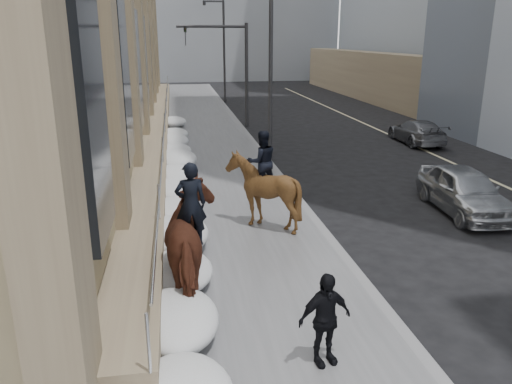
# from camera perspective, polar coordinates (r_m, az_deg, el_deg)

# --- Properties ---
(ground) EXTENTS (140.00, 140.00, 0.00)m
(ground) POSITION_cam_1_polar(r_m,az_deg,el_deg) (9.52, 0.17, -15.98)
(ground) COLOR black
(ground) RESTS_ON ground
(sidewalk) EXTENTS (5.00, 80.00, 0.12)m
(sidewalk) POSITION_cam_1_polar(r_m,az_deg,el_deg) (18.63, -4.87, 1.14)
(sidewalk) COLOR #545457
(sidewalk) RESTS_ON ground
(curb) EXTENTS (0.24, 80.00, 0.12)m
(curb) POSITION_cam_1_polar(r_m,az_deg,el_deg) (19.00, 3.03, 1.50)
(curb) COLOR slate
(curb) RESTS_ON ground
(lane_line) EXTENTS (0.15, 70.00, 0.01)m
(lane_line) POSITION_cam_1_polar(r_m,az_deg,el_deg) (22.03, 23.50, 2.13)
(lane_line) COLOR #BFB78C
(lane_line) RESTS_ON ground
(bg_building_far) EXTENTS (24.00, 12.00, 20.00)m
(bg_building_far) POSITION_cam_1_polar(r_m,az_deg,el_deg) (80.13, -13.45, 20.27)
(bg_building_far) COLOR gray
(bg_building_far) RESTS_ON ground
(streetlight_mid) EXTENTS (1.71, 0.24, 8.00)m
(streetlight_mid) POSITION_cam_1_polar(r_m,az_deg,el_deg) (22.23, 1.28, 15.63)
(streetlight_mid) COLOR #2D2D30
(streetlight_mid) RESTS_ON ground
(streetlight_far) EXTENTS (1.71, 0.24, 8.00)m
(streetlight_far) POSITION_cam_1_polar(r_m,az_deg,el_deg) (42.05, -3.90, 16.38)
(streetlight_far) COLOR #2D2D30
(streetlight_far) RESTS_ON ground
(traffic_signal) EXTENTS (4.10, 0.22, 6.00)m
(traffic_signal) POSITION_cam_1_polar(r_m,az_deg,el_deg) (30.07, -2.90, 14.95)
(traffic_signal) COLOR #2D2D30
(traffic_signal) RESTS_ON ground
(snow_bank) EXTENTS (1.70, 18.10, 0.76)m
(snow_bank) POSITION_cam_1_polar(r_m,az_deg,el_deg) (16.65, -9.26, 0.48)
(snow_bank) COLOR white
(snow_bank) RESTS_ON sidewalk
(mounted_horse_left) EXTENTS (1.40, 2.74, 2.78)m
(mounted_horse_left) POSITION_cam_1_polar(r_m,az_deg,el_deg) (10.16, -6.99, -5.64)
(mounted_horse_left) COLOR #462115
(mounted_horse_left) RESTS_ON sidewalk
(mounted_horse_right) EXTENTS (1.92, 2.10, 2.70)m
(mounted_horse_right) POSITION_cam_1_polar(r_m,az_deg,el_deg) (13.77, 0.76, 0.55)
(mounted_horse_right) COLOR #3F2812
(mounted_horse_right) RESTS_ON sidewalk
(pedestrian) EXTENTS (1.00, 0.60, 1.59)m
(pedestrian) POSITION_cam_1_polar(r_m,az_deg,el_deg) (8.29, 7.86, -14.20)
(pedestrian) COLOR black
(pedestrian) RESTS_ON sidewalk
(car_silver) EXTENTS (1.98, 4.28, 1.42)m
(car_silver) POSITION_cam_1_polar(r_m,az_deg,el_deg) (16.65, 22.70, 0.18)
(car_silver) COLOR #ABAEB3
(car_silver) RESTS_ON ground
(car_grey) EXTENTS (1.87, 4.27, 1.22)m
(car_grey) POSITION_cam_1_polar(r_m,az_deg,el_deg) (26.92, 17.88, 6.60)
(car_grey) COLOR slate
(car_grey) RESTS_ON ground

